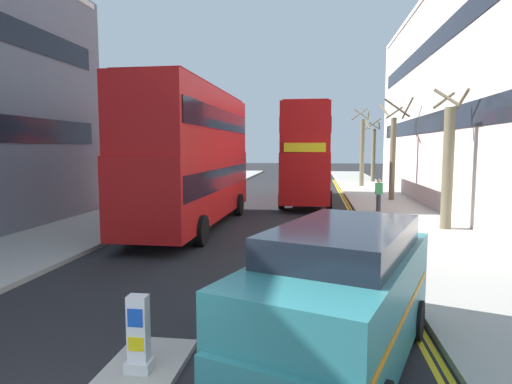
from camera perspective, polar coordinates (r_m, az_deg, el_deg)
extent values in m
cube|color=#ADA89E|center=(20.04, 19.32, -3.72)|extent=(4.00, 80.00, 0.14)
cube|color=#ADA89E|center=(21.57, -16.91, -2.99)|extent=(4.00, 80.00, 0.14)
cube|color=yellow|center=(17.78, 13.94, -4.97)|extent=(0.10, 56.00, 0.01)
cube|color=yellow|center=(17.76, 13.43, -4.96)|extent=(0.10, 56.00, 0.01)
cube|color=#ADA89E|center=(6.95, -14.98, -22.04)|extent=(1.10, 2.20, 0.10)
cube|color=silver|center=(6.89, -15.01, -21.08)|extent=(0.36, 0.28, 0.16)
cube|color=white|center=(6.66, -15.14, -16.81)|extent=(0.28, 0.20, 0.95)
cube|color=blue|center=(6.50, -15.56, -15.60)|extent=(0.22, 0.01, 0.26)
cube|color=yellow|center=(6.65, -15.46, -18.65)|extent=(0.22, 0.01, 0.20)
cube|color=red|center=(18.09, -8.17, 0.89)|extent=(2.67, 10.84, 2.60)
cube|color=red|center=(18.05, -8.29, 8.98)|extent=(2.62, 10.62, 2.50)
cube|color=black|center=(18.06, -8.18, 1.84)|extent=(2.69, 10.41, 0.84)
cube|color=black|center=(18.05, -8.29, 9.30)|extent=(2.68, 10.19, 0.80)
cube|color=yellow|center=(23.22, -4.38, 5.83)|extent=(2.00, 0.09, 0.44)
cube|color=maroon|center=(18.17, -8.35, 13.08)|extent=(2.40, 9.75, 0.10)
cylinder|color=black|center=(21.76, -8.73, -1.53)|extent=(0.32, 1.04, 1.04)
cylinder|color=black|center=(21.16, -2.25, -1.68)|extent=(0.32, 1.04, 1.04)
cylinder|color=black|center=(15.58, -16.10, -4.61)|extent=(0.32, 1.04, 1.04)
cylinder|color=black|center=(14.72, -7.19, -5.03)|extent=(0.32, 1.04, 1.04)
cube|color=#B20F0F|center=(26.51, 6.64, 2.46)|extent=(2.50, 10.80, 2.60)
cube|color=#B20F0F|center=(26.49, 6.71, 7.97)|extent=(2.45, 10.58, 2.50)
cube|color=black|center=(26.50, 6.65, 3.10)|extent=(2.53, 10.37, 0.84)
cube|color=black|center=(26.49, 6.71, 8.19)|extent=(2.52, 10.15, 0.80)
cube|color=yellow|center=(21.09, 6.40, 5.82)|extent=(2.00, 0.06, 0.44)
cube|color=maroon|center=(26.57, 6.74, 10.77)|extent=(2.25, 9.72, 0.10)
cylinder|color=black|center=(23.29, 9.52, -1.06)|extent=(0.30, 1.04, 1.04)
cylinder|color=black|center=(23.34, 3.38, -0.98)|extent=(0.30, 1.04, 1.04)
cylinder|color=black|center=(29.95, 9.13, 0.46)|extent=(0.30, 1.04, 1.04)
cylinder|color=black|center=(29.99, 4.35, 0.52)|extent=(0.30, 1.04, 1.04)
cube|color=teal|center=(6.86, 10.97, -14.19)|extent=(3.39, 5.07, 1.50)
cube|color=black|center=(6.78, 11.47, -7.40)|extent=(2.65, 3.46, 0.76)
cube|color=teal|center=(5.35, 4.59, -23.24)|extent=(2.10, 1.72, 0.67)
cube|color=orange|center=(6.85, 10.98, -13.79)|extent=(3.28, 4.72, 0.10)
cylinder|color=black|center=(6.20, -2.09, -22.44)|extent=(0.44, 0.71, 0.68)
cylinder|color=black|center=(8.25, 20.18, -15.41)|extent=(0.44, 0.71, 0.68)
cylinder|color=black|center=(8.63, 7.85, -14.12)|extent=(0.44, 0.71, 0.68)
cylinder|color=#2D2D38|center=(22.35, 15.74, -1.37)|extent=(0.22, 0.22, 0.85)
cube|color=#338C4C|center=(22.27, 15.79, 0.43)|extent=(0.34, 0.22, 0.56)
sphere|color=beige|center=(22.24, 15.82, 1.43)|extent=(0.20, 0.20, 0.20)
cylinder|color=#6B6047|center=(27.46, 17.44, 4.13)|extent=(0.33, 0.33, 4.91)
cylinder|color=#6B6047|center=(27.83, 19.21, 10.31)|extent=(0.39, 1.63, 1.19)
cylinder|color=#6B6047|center=(28.01, 17.64, 9.87)|extent=(1.01, 0.30, 0.75)
cylinder|color=#6B6047|center=(27.28, 16.46, 10.21)|extent=(0.47, 1.25, 0.94)
cylinder|color=#6B6047|center=(26.84, 18.00, 10.44)|extent=(1.52, 0.21, 1.11)
cylinder|color=#6B6047|center=(36.93, 13.72, 5.01)|extent=(0.36, 0.36, 5.45)
cylinder|color=#6B6047|center=(37.06, 14.52, 9.68)|extent=(0.12, 0.94, 0.70)
cylinder|color=#6B6047|center=(37.67, 13.41, 9.92)|extent=(1.40, 0.55, 1.05)
cylinder|color=#6B6047|center=(36.47, 13.57, 9.93)|extent=(1.17, 0.58, 0.90)
cylinder|color=#6B6047|center=(18.34, 23.80, 2.81)|extent=(0.41, 0.41, 4.67)
cylinder|color=#6B6047|center=(18.60, 25.44, 10.96)|extent=(0.25, 0.96, 0.72)
cylinder|color=#6B6047|center=(18.77, 23.38, 10.95)|extent=(0.90, 0.41, 0.69)
cylinder|color=#6B6047|center=(17.97, 23.69, 11.27)|extent=(0.89, 0.65, 0.74)
cylinder|color=#6B6047|center=(42.32, 15.10, 4.67)|extent=(0.38, 0.38, 4.88)
cylinder|color=#6B6047|center=(42.32, 15.81, 8.38)|extent=(0.34, 0.95, 0.71)
cylinder|color=#6B6047|center=(43.10, 15.05, 8.61)|extent=(1.50, 0.16, 1.10)
cylinder|color=#6B6047|center=(42.23, 14.43, 8.55)|extent=(0.28, 1.22, 0.90)
cylinder|color=#6B6047|center=(41.95, 15.18, 8.39)|extent=(0.89, 0.26, 0.67)
cube|color=black|center=(27.46, 21.19, 16.79)|extent=(0.04, 24.64, 1.00)
cube|color=black|center=(26.96, 20.86, 8.22)|extent=(0.04, 24.64, 1.00)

